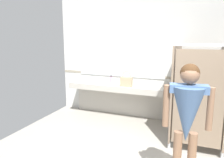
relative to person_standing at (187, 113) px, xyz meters
name	(u,v)px	position (x,y,z in m)	size (l,w,h in m)	color
wall_back	(176,59)	(-0.43, 2.65, 0.40)	(6.11, 0.12, 2.99)	silver
wall_back_tile_band	(175,78)	(-0.43, 2.58, -0.05)	(6.11, 0.01, 0.06)	#9E937F
vanity_counter	(117,92)	(-1.80, 2.37, -0.46)	(2.40, 0.57, 0.97)	#B2ADA3
mirror_panel	(120,53)	(-1.80, 2.57, 0.52)	(2.30, 0.02, 1.22)	silver
person_standing	(187,113)	(0.00, 0.00, 0.00)	(0.59, 0.45, 1.72)	#8C664C
handbag	(127,81)	(-1.48, 2.14, -0.12)	(0.27, 0.13, 0.37)	tan
soap_dispenser	(111,79)	(-2.00, 2.45, -0.16)	(0.07, 0.07, 0.18)	#D899B2
paper_cup	(103,82)	(-2.13, 2.22, -0.20)	(0.07, 0.07, 0.08)	beige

